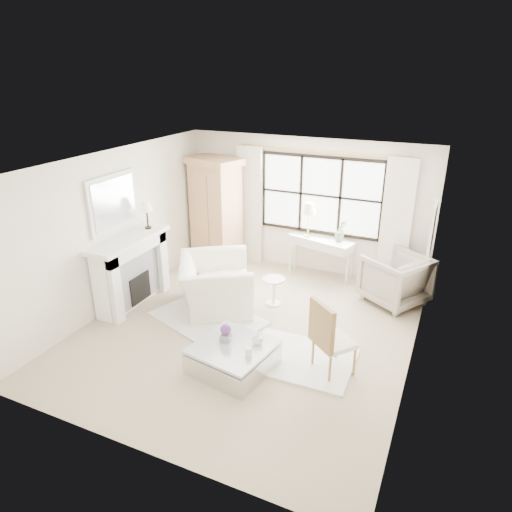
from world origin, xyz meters
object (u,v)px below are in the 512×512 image
object	(u,v)px
console_table	(320,257)
coffee_table	(233,357)
club_armchair	(216,284)
armoire	(216,210)

from	to	relation	value
console_table	coffee_table	bearing A→B (deg)	-78.55
console_table	coffee_table	world-z (taller)	console_table
coffee_table	club_armchair	bearing A→B (deg)	136.15
armoire	console_table	xyz separation A→B (m)	(2.28, 0.17, -0.74)
club_armchair	coffee_table	world-z (taller)	club_armchair
coffee_table	armoire	bearing A→B (deg)	131.78
club_armchair	console_table	bearing A→B (deg)	-63.26
club_armchair	coffee_table	size ratio (longest dim) A/B	1.19
armoire	console_table	distance (m)	2.40
armoire	club_armchair	world-z (taller)	armoire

